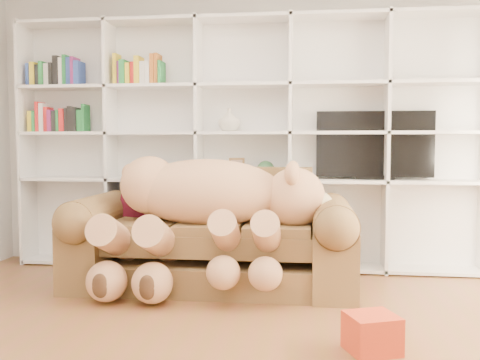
# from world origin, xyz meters

# --- Properties ---
(wall_back) EXTENTS (5.00, 0.02, 2.70)m
(wall_back) POSITION_xyz_m (0.00, 2.50, 1.35)
(wall_back) COLOR white
(wall_back) RESTS_ON floor
(bookshelf) EXTENTS (4.43, 0.35, 2.40)m
(bookshelf) POSITION_xyz_m (-0.24, 2.36, 1.31)
(bookshelf) COLOR white
(bookshelf) RESTS_ON floor
(sofa) EXTENTS (2.35, 1.01, 0.99)m
(sofa) POSITION_xyz_m (-0.19, 1.65, 0.37)
(sofa) COLOR brown
(sofa) RESTS_ON floor
(teddy_bear) EXTENTS (1.86, 0.99, 1.08)m
(teddy_bear) POSITION_xyz_m (-0.21, 1.45, 0.70)
(teddy_bear) COLOR tan
(teddy_bear) RESTS_ON sofa
(throw_pillow) EXTENTS (0.44, 0.35, 0.41)m
(throw_pillow) POSITION_xyz_m (-0.85, 1.81, 0.70)
(throw_pillow) COLOR #540E24
(throw_pillow) RESTS_ON sofa
(gift_box) EXTENTS (0.35, 0.34, 0.22)m
(gift_box) POSITION_xyz_m (0.98, 0.32, 0.11)
(gift_box) COLOR red
(gift_box) RESTS_ON floor
(tv) EXTENTS (1.08, 0.18, 0.64)m
(tv) POSITION_xyz_m (1.22, 2.35, 1.18)
(tv) COLOR black
(tv) RESTS_ON bookshelf
(picture_frame) EXTENTS (0.15, 0.08, 0.19)m
(picture_frame) POSITION_xyz_m (-0.07, 2.30, 0.97)
(picture_frame) COLOR brown
(picture_frame) RESTS_ON bookshelf
(green_vase) EXTENTS (0.17, 0.17, 0.17)m
(green_vase) POSITION_xyz_m (0.21, 2.30, 0.95)
(green_vase) COLOR #2C5632
(green_vase) RESTS_ON bookshelf
(figurine_tall) EXTENTS (0.09, 0.09, 0.17)m
(figurine_tall) POSITION_xyz_m (-0.90, 2.30, 0.95)
(figurine_tall) COLOR silver
(figurine_tall) RESTS_ON bookshelf
(figurine_short) EXTENTS (0.09, 0.09, 0.12)m
(figurine_short) POSITION_xyz_m (-0.84, 2.30, 0.92)
(figurine_short) COLOR silver
(figurine_short) RESTS_ON bookshelf
(snow_globe) EXTENTS (0.10, 0.10, 0.10)m
(snow_globe) POSITION_xyz_m (-0.56, 2.30, 0.92)
(snow_globe) COLOR silver
(snow_globe) RESTS_ON bookshelf
(shelf_vase) EXTENTS (0.27, 0.27, 0.22)m
(shelf_vase) POSITION_xyz_m (-0.15, 2.30, 1.42)
(shelf_vase) COLOR beige
(shelf_vase) RESTS_ON bookshelf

